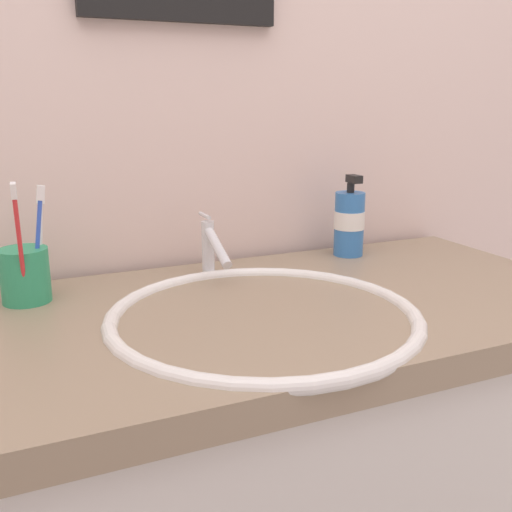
# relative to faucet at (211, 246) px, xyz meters

# --- Properties ---
(tiled_wall_back) EXTENTS (2.45, 0.04, 2.40)m
(tiled_wall_back) POSITION_rel_faucet_xyz_m (-0.01, 0.14, 0.30)
(tiled_wall_back) COLOR beige
(tiled_wall_back) RESTS_ON ground
(sink_basin) EXTENTS (0.49, 0.49, 0.10)m
(sink_basin) POSITION_rel_faucet_xyz_m (0.00, -0.24, -0.09)
(sink_basin) COLOR white
(sink_basin) RESTS_ON vanity_counter
(faucet) EXTENTS (0.02, 0.14, 0.12)m
(faucet) POSITION_rel_faucet_xyz_m (0.00, 0.00, 0.00)
(faucet) COLOR silver
(faucet) RESTS_ON sink_basin
(toothbrush_cup) EXTENTS (0.08, 0.08, 0.09)m
(toothbrush_cup) POSITION_rel_faucet_xyz_m (-0.33, -0.01, -0.01)
(toothbrush_cup) COLOR #2D9966
(toothbrush_cup) RESTS_ON vanity_counter
(toothbrush_blue) EXTENTS (0.04, 0.01, 0.19)m
(toothbrush_blue) POSITION_rel_faucet_xyz_m (-0.30, -0.02, 0.05)
(toothbrush_blue) COLOR blue
(toothbrush_blue) RESTS_ON toothbrush_cup
(toothbrush_red) EXTENTS (0.01, 0.05, 0.20)m
(toothbrush_red) POSITION_rel_faucet_xyz_m (-0.33, -0.06, 0.06)
(toothbrush_red) COLOR red
(toothbrush_red) RESTS_ON toothbrush_cup
(toothbrush_white) EXTENTS (0.03, 0.03, 0.18)m
(toothbrush_white) POSITION_rel_faucet_xyz_m (-0.30, 0.01, 0.05)
(toothbrush_white) COLOR white
(toothbrush_white) RESTS_ON toothbrush_cup
(soap_dispenser) EXTENTS (0.06, 0.06, 0.17)m
(soap_dispenser) POSITION_rel_faucet_xyz_m (0.32, 0.03, 0.01)
(soap_dispenser) COLOR #3372BF
(soap_dispenser) RESTS_ON vanity_counter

